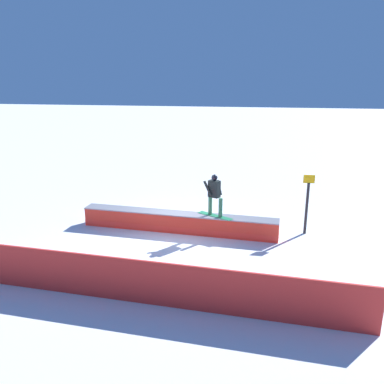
% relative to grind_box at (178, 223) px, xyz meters
% --- Properties ---
extents(ground_plane, '(120.00, 120.00, 0.00)m').
position_rel_grind_box_xyz_m(ground_plane, '(0.00, 0.00, -0.33)').
color(ground_plane, white).
extents(grind_box, '(7.40, 1.14, 0.73)m').
position_rel_grind_box_xyz_m(grind_box, '(0.00, 0.00, 0.00)').
color(grind_box, red).
rests_on(grind_box, ground_plane).
extents(snowboarder, '(1.35, 0.90, 1.54)m').
position_rel_grind_box_xyz_m(snowboarder, '(-1.35, 0.08, 1.25)').
color(snowboarder, '#298555').
rests_on(snowboarder, grind_box).
extents(safety_fence, '(11.45, 0.88, 1.21)m').
position_rel_grind_box_xyz_m(safety_fence, '(0.00, 4.95, 0.27)').
color(safety_fence, red).
rests_on(safety_fence, ground_plane).
extents(trail_marker, '(0.40, 0.10, 2.23)m').
position_rel_grind_box_xyz_m(trail_marker, '(-4.66, -0.57, 0.86)').
color(trail_marker, '#262628').
rests_on(trail_marker, ground_plane).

